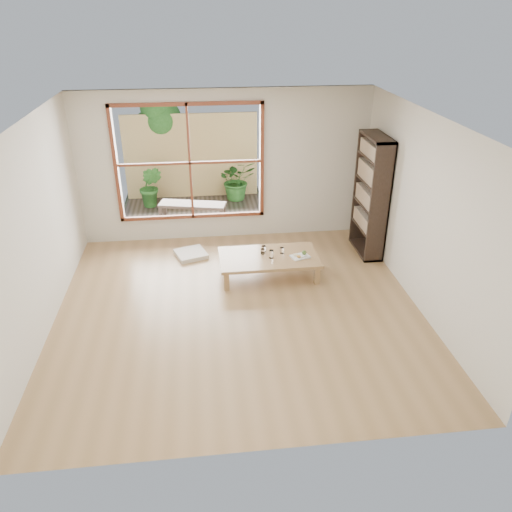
{
  "coord_description": "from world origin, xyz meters",
  "views": [
    {
      "loc": [
        -0.45,
        -5.87,
        3.84
      ],
      "look_at": [
        0.3,
        0.5,
        0.55
      ],
      "focal_mm": 35.0,
      "sensor_mm": 36.0,
      "label": 1
    }
  ],
  "objects_px": {
    "low_table": "(269,258)",
    "garden_bench": "(192,206)",
    "bookshelf": "(371,196)",
    "food_tray": "(301,256)"
  },
  "relations": [
    {
      "from": "bookshelf",
      "to": "garden_bench",
      "type": "distance_m",
      "value": 3.36
    },
    {
      "from": "garden_bench",
      "to": "food_tray",
      "type": "bearing_deg",
      "value": -40.14
    },
    {
      "from": "low_table",
      "to": "bookshelf",
      "type": "height_order",
      "value": "bookshelf"
    },
    {
      "from": "low_table",
      "to": "garden_bench",
      "type": "xyz_separation_m",
      "value": [
        -1.16,
        2.17,
        0.07
      ]
    },
    {
      "from": "bookshelf",
      "to": "food_tray",
      "type": "xyz_separation_m",
      "value": [
        -1.29,
        -0.74,
        -0.64
      ]
    },
    {
      "from": "bookshelf",
      "to": "low_table",
      "type": "bearing_deg",
      "value": -159.46
    },
    {
      "from": "low_table",
      "to": "food_tray",
      "type": "bearing_deg",
      "value": -9.31
    },
    {
      "from": "low_table",
      "to": "food_tray",
      "type": "xyz_separation_m",
      "value": [
        0.49,
        -0.07,
        0.06
      ]
    },
    {
      "from": "bookshelf",
      "to": "food_tray",
      "type": "bearing_deg",
      "value": -150.13
    },
    {
      "from": "low_table",
      "to": "garden_bench",
      "type": "distance_m",
      "value": 2.46
    }
  ]
}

